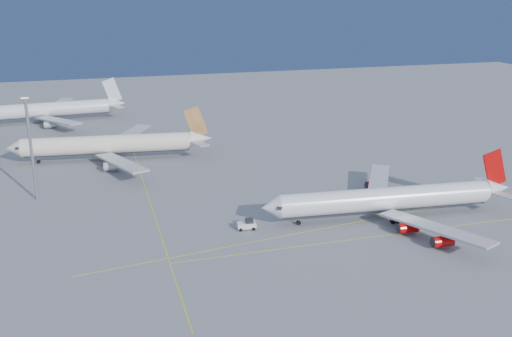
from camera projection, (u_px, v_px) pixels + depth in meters
name	position (u px, v px, depth m)	size (l,w,h in m)	color
ground	(323.00, 217.00, 140.73)	(500.00, 500.00, 0.00)	slate
taxiway_lines	(259.00, 214.00, 142.56)	(118.86, 140.00, 0.02)	yellow
airliner_virgin	(391.00, 199.00, 139.38)	(64.81, 58.01, 15.98)	white
airliner_etihad	(112.00, 144.00, 186.39)	(65.80, 60.41, 17.17)	silver
airliner_third	(48.00, 110.00, 239.13)	(64.97, 59.75, 17.42)	white
pushback_tug	(247.00, 224.00, 133.58)	(4.57, 3.06, 2.46)	white
light_mast	(30.00, 139.00, 147.26)	(2.45, 2.45, 28.38)	gray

